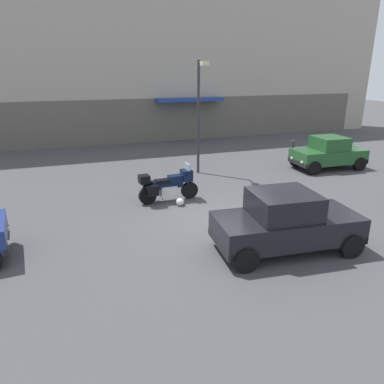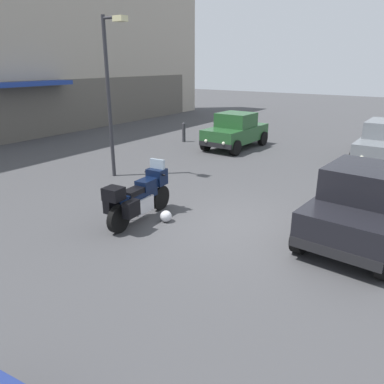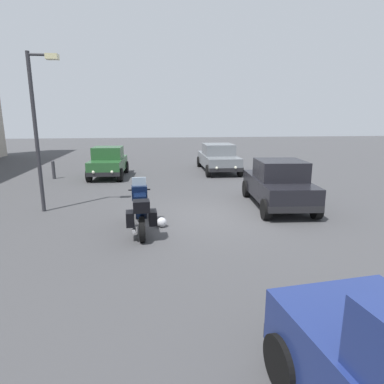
% 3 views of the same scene
% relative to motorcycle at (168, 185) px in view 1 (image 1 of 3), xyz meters
% --- Properties ---
extents(ground_plane, '(80.00, 80.00, 0.00)m').
position_rel_motorcycle_xyz_m(ground_plane, '(1.15, -2.32, -0.62)').
color(ground_plane, '#424244').
extents(building_facade_rear, '(36.38, 3.40, 11.93)m').
position_rel_motorcycle_xyz_m(building_facade_rear, '(1.16, 12.47, 5.29)').
color(building_facade_rear, '#A89E8E').
rests_on(building_facade_rear, ground).
extents(motorcycle, '(2.26, 0.79, 1.36)m').
position_rel_motorcycle_xyz_m(motorcycle, '(0.00, 0.00, 0.00)').
color(motorcycle, black).
rests_on(motorcycle, ground).
extents(helmet, '(0.28, 0.28, 0.28)m').
position_rel_motorcycle_xyz_m(helmet, '(0.29, -0.57, -0.48)').
color(helmet, silver).
rests_on(helmet, ground).
extents(car_compact_side, '(3.52, 1.82, 1.56)m').
position_rel_motorcycle_xyz_m(car_compact_side, '(8.52, 1.90, 0.15)').
color(car_compact_side, '#235128').
rests_on(car_compact_side, ground).
extents(car_wagon_end, '(3.97, 2.06, 1.64)m').
position_rel_motorcycle_xyz_m(car_wagon_end, '(1.95, -4.63, 0.19)').
color(car_wagon_end, black).
rests_on(car_wagon_end, ground).
extents(streetlamp_curbside, '(0.28, 0.94, 4.97)m').
position_rel_motorcycle_xyz_m(streetlamp_curbside, '(2.35, 3.12, 2.39)').
color(streetlamp_curbside, '#2D2D33').
rests_on(streetlamp_curbside, ground).
extents(bollard_curbside, '(0.16, 0.16, 0.94)m').
position_rel_motorcycle_xyz_m(bollard_curbside, '(8.35, 4.60, -0.13)').
color(bollard_curbside, '#333338').
rests_on(bollard_curbside, ground).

